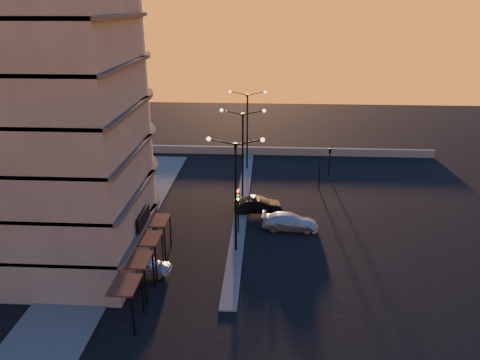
% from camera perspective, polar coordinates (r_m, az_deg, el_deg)
% --- Properties ---
extents(ground, '(120.00, 120.00, 0.00)m').
position_cam_1_polar(ground, '(38.21, -0.50, -8.65)').
color(ground, black).
rests_on(ground, ground).
extents(sidewalk_west, '(5.00, 40.00, 0.12)m').
position_cam_1_polar(sidewalk_west, '(43.57, -14.11, -5.34)').
color(sidewalk_west, '#535351').
rests_on(sidewalk_west, ground).
extents(median, '(1.20, 36.00, 0.12)m').
position_cam_1_polar(median, '(47.14, 0.32, -2.62)').
color(median, '#535351').
rests_on(median, ground).
extents(parapet, '(44.00, 0.50, 1.00)m').
position_cam_1_polar(parapet, '(61.97, 2.97, 3.57)').
color(parapet, slate).
rests_on(parapet, ground).
extents(building, '(14.35, 17.08, 25.00)m').
position_cam_1_polar(building, '(37.66, -22.60, 8.70)').
color(building, '#6A655D').
rests_on(building, ground).
extents(streetlamp_near, '(4.32, 0.32, 9.51)m').
position_cam_1_polar(streetlamp_near, '(35.80, -0.53, -0.82)').
color(streetlamp_near, black).
rests_on(streetlamp_near, ground).
extents(streetlamp_mid, '(4.32, 0.32, 9.51)m').
position_cam_1_polar(streetlamp_mid, '(45.24, 0.33, 3.82)').
color(streetlamp_mid, black).
rests_on(streetlamp_mid, ground).
extents(streetlamp_far, '(4.32, 0.32, 9.51)m').
position_cam_1_polar(streetlamp_far, '(54.87, 0.89, 6.85)').
color(streetlamp_far, black).
rests_on(streetlamp_far, ground).
extents(traffic_light_main, '(0.28, 0.44, 4.25)m').
position_cam_1_polar(traffic_light_main, '(39.49, -0.23, -2.95)').
color(traffic_light_main, black).
rests_on(traffic_light_main, ground).
extents(signal_east_a, '(0.13, 0.16, 3.60)m').
position_cam_1_polar(signal_east_a, '(50.45, 9.68, 0.95)').
color(signal_east_a, black).
rests_on(signal_east_a, ground).
extents(signal_east_b, '(0.42, 1.99, 3.60)m').
position_cam_1_polar(signal_east_b, '(54.04, 10.92, 3.51)').
color(signal_east_b, black).
rests_on(signal_east_b, ground).
extents(car_hatchback, '(4.18, 2.17, 1.36)m').
position_cam_1_polar(car_hatchback, '(35.75, -11.53, -10.08)').
color(car_hatchback, '#BABDC3').
rests_on(car_hatchback, ground).
extents(car_sedan, '(4.69, 2.14, 1.49)m').
position_cam_1_polar(car_sedan, '(44.63, 2.16, -3.07)').
color(car_sedan, black).
rests_on(car_sedan, ground).
extents(car_wagon, '(5.08, 2.36, 1.44)m').
position_cam_1_polar(car_wagon, '(41.63, 6.11, -5.06)').
color(car_wagon, '#B5BABE').
rests_on(car_wagon, ground).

